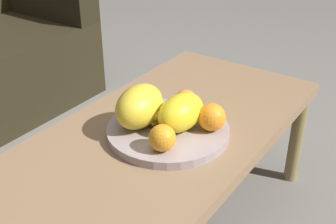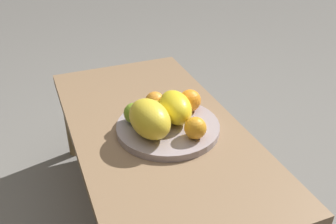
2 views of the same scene
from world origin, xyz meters
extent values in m
plane|color=slate|center=(0.00, 0.00, 0.00)|extent=(8.00, 8.00, 0.00)
cube|color=#8B6B4C|center=(0.00, 0.00, 0.40)|extent=(1.13, 0.58, 0.04)
cylinder|color=olive|center=(0.52, -0.25, 0.19)|extent=(0.05, 0.05, 0.38)
cylinder|color=olive|center=(0.52, 0.25, 0.19)|extent=(0.05, 0.05, 0.38)
cylinder|color=#A29397|center=(-0.04, -0.03, 0.43)|extent=(0.36, 0.36, 0.03)
ellipsoid|color=yellow|center=(-0.02, -0.06, 0.50)|extent=(0.17, 0.11, 0.10)
ellipsoid|color=yellow|center=(-0.07, 0.05, 0.51)|extent=(0.20, 0.15, 0.12)
sphere|color=orange|center=(0.02, -0.14, 0.49)|extent=(0.08, 0.08, 0.08)
sphere|color=orange|center=(-0.14, -0.08, 0.48)|extent=(0.07, 0.07, 0.07)
sphere|color=orange|center=(0.07, -0.02, 0.48)|extent=(0.07, 0.07, 0.07)
sphere|color=olive|center=(0.02, 0.07, 0.48)|extent=(0.07, 0.07, 0.07)
ellipsoid|color=yellow|center=(-0.02, -0.01, 0.46)|extent=(0.11, 0.15, 0.03)
ellipsoid|color=yellow|center=(0.00, 0.01, 0.46)|extent=(0.15, 0.05, 0.03)
ellipsoid|color=yellow|center=(-0.01, -0.01, 0.49)|extent=(0.15, 0.07, 0.03)
ellipsoid|color=gold|center=(-0.01, -0.01, 0.49)|extent=(0.15, 0.03, 0.03)
camera|label=1|loc=(-0.94, -0.65, 1.10)|focal=46.88mm
camera|label=2|loc=(-1.05, 0.37, 1.16)|focal=40.39mm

